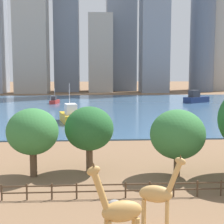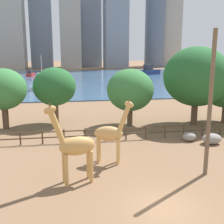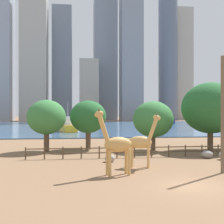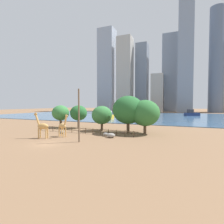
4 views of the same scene
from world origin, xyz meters
TOP-DOWN VIEW (x-y plane):
  - ground_plane at (0.00, 80.00)m, footprint 400.00×400.00m
  - harbor_water at (0.00, 77.00)m, footprint 180.00×86.00m
  - giraffe_tall at (-1.82, 6.68)m, footprint 3.00×1.43m
  - giraffe_companion at (-4.55, 3.76)m, footprint 3.21×1.38m
  - utility_pole at (4.21, 3.60)m, footprint 0.28×0.28m
  - boulder_near_fence at (-4.40, 9.70)m, footprint 1.02×0.99m
  - boulder_by_pole at (7.92, 9.57)m, footprint 1.78×1.28m
  - boulder_small at (6.27, 10.74)m, footprint 1.27×1.09m
  - enclosure_fence at (-0.22, 12.00)m, footprint 26.12×0.14m
  - tree_left_large at (-6.25, 19.33)m, footprint 4.81×4.81m
  - tree_center_broad at (-11.54, 18.03)m, footprint 4.86×4.86m
  - tree_right_tall at (9.42, 16.44)m, footprint 7.35×7.35m
  - tree_right_small at (2.09, 17.37)m, footprint 5.22×5.22m
  - boat_ferry at (-10.04, 50.24)m, footprint 4.67×8.68m
  - boat_sailboat at (44.62, 80.14)m, footprint 6.97×4.14m
  - boat_tug at (25.56, 87.73)m, footprint 8.86×7.40m
  - boat_barge at (-16.91, 87.21)m, footprint 2.64×5.28m
  - skyline_block_left at (-1.86, 145.00)m, footprint 10.90×13.32m
  - skyline_block_right at (-17.19, 147.65)m, footprint 11.02×12.71m
  - skyline_tower_short at (54.77, 153.76)m, footprint 14.39×15.88m
  - skyline_tower_far at (8.46, 154.61)m, footprint 13.98×13.97m

SIDE VIEW (x-z plane):
  - ground_plane at x=0.00m, z-range 0.00..0.00m
  - harbor_water at x=0.00m, z-range 0.00..0.20m
  - boulder_near_fence at x=-4.40m, z-range 0.00..0.74m
  - boulder_small at x=6.27m, z-range 0.00..0.82m
  - boulder_by_pole at x=7.92m, z-range 0.00..0.96m
  - enclosure_fence at x=-0.22m, z-range 0.11..1.41m
  - boat_barge at x=-16.91m, z-range -1.31..3.23m
  - boat_sailboat at x=44.62m, z-range -1.77..4.14m
  - boat_ferry at x=-10.04m, z-range -2.27..5.14m
  - boat_tug at x=25.56m, z-range -0.41..3.38m
  - giraffe_tall at x=-1.82m, z-range -0.18..4.73m
  - giraffe_companion at x=-4.55m, z-range -0.19..5.09m
  - tree_right_small at x=2.09m, z-range 0.83..7.22m
  - tree_center_broad at x=-11.54m, z-range 1.04..7.56m
  - tree_left_large at x=-6.25m, z-range 1.06..7.57m
  - utility_pole at x=4.21m, z-range 0.00..9.59m
  - tree_right_tall at x=9.42m, z-range 1.09..9.91m
  - skyline_block_left at x=-1.86m, z-range 0.00..34.83m
  - skyline_block_right at x=-17.19m, z-range 0.00..65.39m
  - skyline_tower_short at x=54.77m, z-range 0.00..69.06m
  - skyline_tower_far at x=8.46m, z-range 0.00..72.72m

